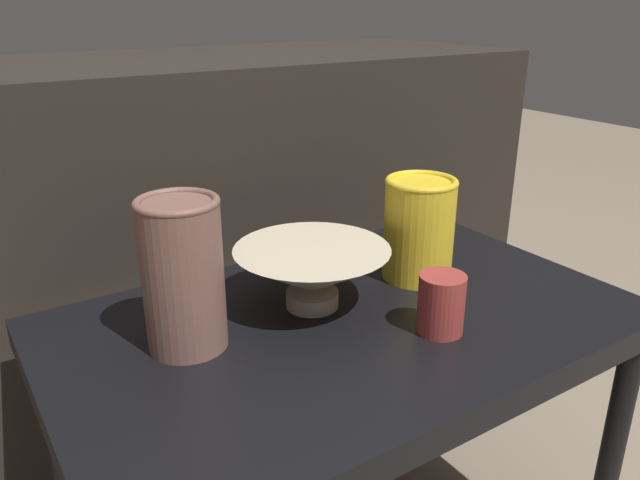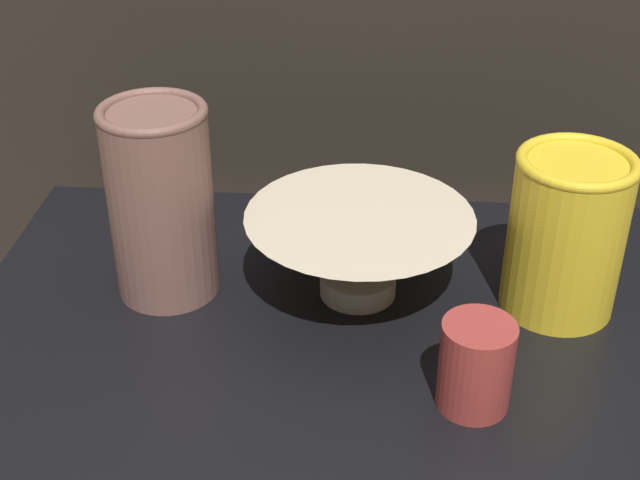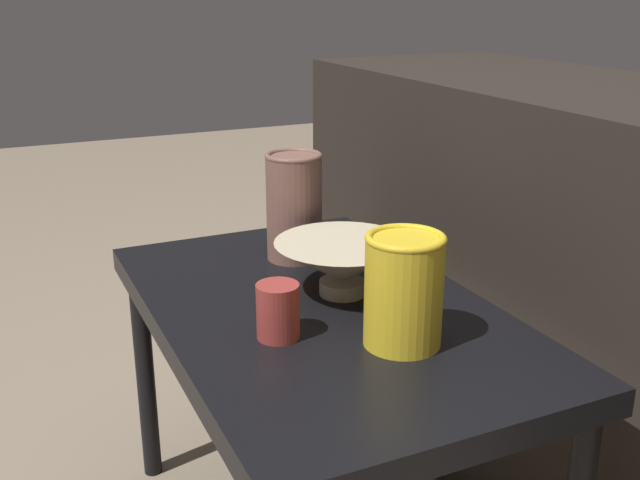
% 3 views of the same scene
% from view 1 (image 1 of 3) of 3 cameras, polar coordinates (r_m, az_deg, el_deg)
% --- Properties ---
extents(table, '(0.80, 0.50, 0.49)m').
position_cam_1_polar(table, '(0.90, 2.40, -9.77)').
color(table, black).
rests_on(table, ground_plane).
extents(couch_backdrop, '(1.41, 0.50, 0.80)m').
position_cam_1_polar(couch_backdrop, '(1.37, -11.35, -0.83)').
color(couch_backdrop, black).
rests_on(couch_backdrop, ground_plane).
extents(bowl, '(0.22, 0.22, 0.09)m').
position_cam_1_polar(bowl, '(0.88, -0.73, -2.89)').
color(bowl, '#C1B293').
rests_on(bowl, table).
extents(vase_textured_left, '(0.10, 0.10, 0.20)m').
position_cam_1_polar(vase_textured_left, '(0.78, -12.45, -2.96)').
color(vase_textured_left, brown).
rests_on(vase_textured_left, table).
extents(vase_colorful_right, '(0.11, 0.11, 0.16)m').
position_cam_1_polar(vase_colorful_right, '(0.98, 9.03, 1.18)').
color(vase_colorful_right, gold).
rests_on(vase_colorful_right, table).
extents(cup, '(0.06, 0.06, 0.08)m').
position_cam_1_polar(cup, '(0.84, 11.02, -5.74)').
color(cup, maroon).
rests_on(cup, table).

